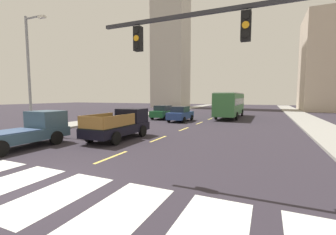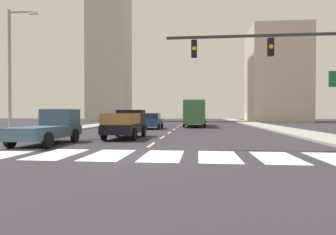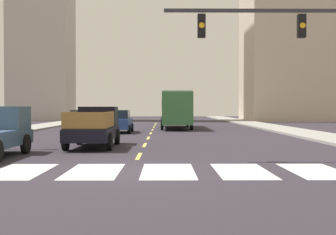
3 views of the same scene
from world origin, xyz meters
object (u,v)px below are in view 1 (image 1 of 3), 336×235
pickup_dark (28,131)px  traffic_signal_gantry (290,46)px  city_bus (230,103)px  sedan_near_right (180,114)px  pickup_stakebed (122,125)px  streetlight_left (30,69)px  sedan_near_left (163,112)px

pickup_dark → traffic_signal_gantry: size_ratio=0.57×
city_bus → sedan_near_right: 8.22m
pickup_stakebed → traffic_signal_gantry: bearing=-32.7°
traffic_signal_gantry → streetlight_left: bearing=164.1°
pickup_stakebed → sedan_near_left: size_ratio=1.18×
pickup_stakebed → city_bus: 18.83m
pickup_stakebed → sedan_near_left: 13.71m
pickup_dark → streetlight_left: size_ratio=0.58×
traffic_signal_gantry → pickup_dark: bearing=174.2°
pickup_dark → sedan_near_left: size_ratio=1.18×
pickup_dark → sedan_near_left: pickup_dark is taller
sedan_near_right → sedan_near_left: 3.58m
city_bus → streetlight_left: streetlight_left is taller
sedan_near_left → streetlight_left: bearing=-110.9°
pickup_stakebed → city_bus: bearing=74.1°
sedan_near_left → pickup_stakebed: bearing=-78.0°
sedan_near_right → sedan_near_left: (-3.05, 1.88, 0.00)m
sedan_near_right → streetlight_left: (-8.09, -12.07, 4.11)m
sedan_near_right → streetlight_left: 15.10m
sedan_near_left → streetlight_left: streetlight_left is taller
pickup_dark → sedan_near_right: size_ratio=1.18×
streetlight_left → sedan_near_left: bearing=70.1°
city_bus → pickup_dark: bearing=-111.0°
traffic_signal_gantry → city_bus: bearing=101.9°
pickup_dark → city_bus: 23.91m
sedan_near_left → city_bus: bearing=31.8°
city_bus → sedan_near_right: size_ratio=2.45×
pickup_stakebed → traffic_signal_gantry: size_ratio=0.57×
sedan_near_right → pickup_stakebed: bearing=-87.8°
streetlight_left → sedan_near_right: bearing=56.1°
pickup_stakebed → sedan_near_right: size_ratio=1.18×
traffic_signal_gantry → sedan_near_left: bearing=123.6°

